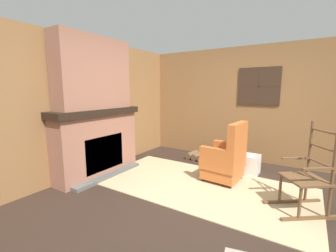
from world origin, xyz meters
The scene contains 13 objects.
ground_plane centered at (0.00, 0.00, 0.00)m, with size 14.00×14.00×0.00m, color #2D2119.
wood_panel_wall_left centered at (-2.34, 0.00, 1.22)m, with size 0.06×5.23×2.44m.
wood_panel_wall_back centered at (0.00, 2.34, 1.23)m, with size 5.23×0.09×2.44m.
fireplace_hearth centered at (-2.10, 0.00, 0.60)m, with size 0.61×1.71×1.20m.
chimney_breast centered at (-2.11, 0.00, 1.81)m, with size 0.35×1.42×1.22m.
area_rug centered at (-0.33, 0.52, 0.01)m, with size 3.36×1.72×0.01m.
armchair centered at (-0.04, 0.93, 0.37)m, with size 0.63×0.67×1.02m.
rocking_chair centered at (1.13, 0.52, 0.40)m, with size 0.91×0.83×1.14m.
firewood_stack centered at (-0.95, 1.80, 0.07)m, with size 0.48×0.42×0.15m.
laundry_basket centered at (0.19, 1.51, 0.18)m, with size 0.42×0.35×0.35m.
oil_lamp_vase centered at (-2.15, -0.45, 1.30)m, with size 0.13×0.13×0.28m.
storage_case centered at (-2.15, 0.42, 1.27)m, with size 0.14×0.27×0.13m.
decorative_plate_on_mantel centered at (-2.17, -0.10, 1.34)m, with size 0.07×0.27×0.27m.
Camera 1 is at (1.08, -2.66, 1.53)m, focal length 24.00 mm.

